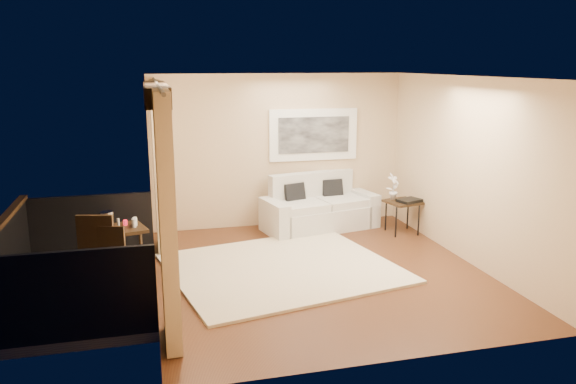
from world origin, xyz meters
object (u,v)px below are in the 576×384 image
object	(u,v)px
balcony_chair_near	(108,258)
side_table	(403,204)
balcony_chair_far	(99,246)
bistro_table	(122,233)
ice_bucket	(107,219)
orchid	(393,187)
sofa	(318,209)

from	to	relation	value
balcony_chair_near	side_table	bearing A→B (deg)	36.41
balcony_chair_far	bistro_table	bearing A→B (deg)	-103.86
bistro_table	balcony_chair_far	world-z (taller)	balcony_chair_far
balcony_chair_near	ice_bucket	distance (m)	0.93
orchid	balcony_chair_far	bearing A→B (deg)	-162.04
bistro_table	balcony_chair_far	distance (m)	0.59
balcony_chair_near	ice_bucket	xyz separation A→B (m)	(-0.04, 0.90, 0.26)
sofa	ice_bucket	bearing A→B (deg)	-170.31
ice_bucket	balcony_chair_far	bearing A→B (deg)	-96.17
sofa	side_table	xyz separation A→B (m)	(1.31, -0.66, 0.17)
balcony_chair_far	ice_bucket	world-z (taller)	balcony_chair_far
balcony_chair_far	ice_bucket	size ratio (longest dim) A/B	5.22
sofa	balcony_chair_near	size ratio (longest dim) A/B	2.35
orchid	balcony_chair_far	xyz separation A→B (m)	(-4.74, -1.54, -0.19)
side_table	bistro_table	world-z (taller)	bistro_table
balcony_chair_near	orchid	bearing A→B (deg)	38.44
side_table	orchid	xyz separation A→B (m)	(-0.12, 0.14, 0.29)
sofa	balcony_chair_near	distance (m)	4.12
side_table	orchid	size ratio (longest dim) A/B	1.35
side_table	balcony_chair_near	size ratio (longest dim) A/B	0.68
orchid	balcony_chair_far	size ratio (longest dim) A/B	0.44
sofa	bistro_table	distance (m)	3.63
orchid	bistro_table	world-z (taller)	orchid
balcony_chair_far	ice_bucket	bearing A→B (deg)	-82.95
side_table	balcony_chair_far	xyz separation A→B (m)	(-4.86, -1.39, 0.10)
orchid	side_table	bearing A→B (deg)	-49.14
bistro_table	balcony_chair_near	xyz separation A→B (m)	(-0.15, -0.75, -0.08)
sofa	bistro_table	world-z (taller)	sofa
sofa	orchid	world-z (taller)	orchid
side_table	balcony_chair_far	world-z (taller)	balcony_chair_far
orchid	balcony_chair_far	distance (m)	4.98
side_table	orchid	distance (m)	0.34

